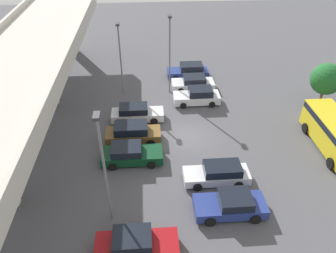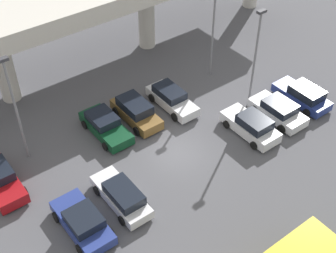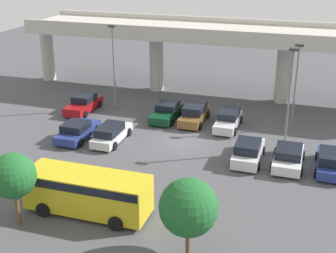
{
  "view_description": "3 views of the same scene",
  "coord_description": "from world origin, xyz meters",
  "px_view_note": "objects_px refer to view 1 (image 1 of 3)",
  "views": [
    {
      "loc": [
        -22.47,
        3.33,
        17.07
      ],
      "look_at": [
        -0.45,
        1.73,
        1.47
      ],
      "focal_mm": 35.0,
      "sensor_mm": 36.0,
      "label": 1
    },
    {
      "loc": [
        -14.65,
        -18.36,
        22.98
      ],
      "look_at": [
        -0.6,
        0.18,
        2.63
      ],
      "focal_mm": 50.0,
      "sensor_mm": 36.0,
      "label": 2
    },
    {
      "loc": [
        9.54,
        -33.19,
        15.25
      ],
      "look_at": [
        -1.04,
        -0.38,
        1.43
      ],
      "focal_mm": 50.0,
      "sensor_mm": 36.0,
      "label": 3
    }
  ],
  "objects_px": {
    "parked_car_7": "(193,83)",
    "lamp_post_near_aisle": "(170,50)",
    "parked_car_4": "(133,133)",
    "tree_front_centre": "(327,79)",
    "parked_car_6": "(198,96)",
    "parked_car_5": "(136,113)",
    "parked_car_8": "(189,71)",
    "parked_car_2": "(218,173)",
    "shuttle_bus": "(336,133)",
    "parked_car_0": "(136,245)",
    "lamp_post_mid_lot": "(104,164)",
    "parked_car_1": "(231,205)",
    "lamp_post_by_overpass": "(120,54)",
    "parked_car_3": "(131,154)"
  },
  "relations": [
    {
      "from": "parked_car_4",
      "to": "lamp_post_by_overpass",
      "type": "relative_size",
      "value": 0.62
    },
    {
      "from": "lamp_post_mid_lot",
      "to": "parked_car_7",
      "type": "bearing_deg",
      "value": -24.13
    },
    {
      "from": "parked_car_6",
      "to": "shuttle_bus",
      "type": "xyz_separation_m",
      "value": [
        -7.99,
        -9.97,
        0.76
      ]
    },
    {
      "from": "parked_car_0",
      "to": "parked_car_5",
      "type": "relative_size",
      "value": 1.0
    },
    {
      "from": "parked_car_4",
      "to": "parked_car_7",
      "type": "relative_size",
      "value": 1.02
    },
    {
      "from": "parked_car_1",
      "to": "parked_car_2",
      "type": "xyz_separation_m",
      "value": [
        2.91,
        0.28,
        0.02
      ]
    },
    {
      "from": "shuttle_bus",
      "to": "lamp_post_by_overpass",
      "type": "bearing_deg",
      "value": -121.29
    },
    {
      "from": "parked_car_0",
      "to": "parked_car_6",
      "type": "relative_size",
      "value": 1.05
    },
    {
      "from": "parked_car_1",
      "to": "lamp_post_by_overpass",
      "type": "relative_size",
      "value": 0.63
    },
    {
      "from": "parked_car_4",
      "to": "shuttle_bus",
      "type": "xyz_separation_m",
      "value": [
        -2.21,
        -16.31,
        0.71
      ]
    },
    {
      "from": "parked_car_4",
      "to": "parked_car_6",
      "type": "bearing_deg",
      "value": 42.36
    },
    {
      "from": "lamp_post_near_aisle",
      "to": "parked_car_6",
      "type": "bearing_deg",
      "value": -132.76
    },
    {
      "from": "parked_car_4",
      "to": "lamp_post_mid_lot",
      "type": "height_order",
      "value": "lamp_post_mid_lot"
    },
    {
      "from": "parked_car_8",
      "to": "parked_car_7",
      "type": "bearing_deg",
      "value": 92.06
    },
    {
      "from": "parked_car_0",
      "to": "parked_car_6",
      "type": "xyz_separation_m",
      "value": [
        16.57,
        -5.99,
        0.02
      ]
    },
    {
      "from": "parked_car_1",
      "to": "parked_car_3",
      "type": "height_order",
      "value": "parked_car_3"
    },
    {
      "from": "parked_car_4",
      "to": "tree_front_centre",
      "type": "height_order",
      "value": "tree_front_centre"
    },
    {
      "from": "parked_car_0",
      "to": "parked_car_4",
      "type": "height_order",
      "value": "parked_car_4"
    },
    {
      "from": "parked_car_6",
      "to": "tree_front_centre",
      "type": "xyz_separation_m",
      "value": [
        -1.23,
        -12.08,
        2.08
      ]
    },
    {
      "from": "parked_car_2",
      "to": "shuttle_bus",
      "type": "relative_size",
      "value": 0.64
    },
    {
      "from": "parked_car_6",
      "to": "lamp_post_mid_lot",
      "type": "distance_m",
      "value": 16.4
    },
    {
      "from": "tree_front_centre",
      "to": "parked_car_3",
      "type": "bearing_deg",
      "value": 111.14
    },
    {
      "from": "parked_car_1",
      "to": "lamp_post_near_aisle",
      "type": "distance_m",
      "value": 17.09
    },
    {
      "from": "lamp_post_by_overpass",
      "to": "parked_car_3",
      "type": "bearing_deg",
      "value": -174.76
    },
    {
      "from": "parked_car_5",
      "to": "parked_car_7",
      "type": "height_order",
      "value": "parked_car_5"
    },
    {
      "from": "shuttle_bus",
      "to": "parked_car_8",
      "type": "bearing_deg",
      "value": -143.81
    },
    {
      "from": "parked_car_4",
      "to": "shuttle_bus",
      "type": "distance_m",
      "value": 16.48
    },
    {
      "from": "lamp_post_mid_lot",
      "to": "parked_car_2",
      "type": "bearing_deg",
      "value": -68.64
    },
    {
      "from": "parked_car_4",
      "to": "parked_car_7",
      "type": "distance_m",
      "value": 10.73
    },
    {
      "from": "parked_car_1",
      "to": "tree_front_centre",
      "type": "height_order",
      "value": "tree_front_centre"
    },
    {
      "from": "parked_car_1",
      "to": "parked_car_4",
      "type": "bearing_deg",
      "value": -51.53
    },
    {
      "from": "parked_car_4",
      "to": "shuttle_bus",
      "type": "relative_size",
      "value": 0.61
    },
    {
      "from": "parked_car_0",
      "to": "parked_car_6",
      "type": "bearing_deg",
      "value": 70.11
    },
    {
      "from": "parked_car_0",
      "to": "parked_car_3",
      "type": "distance_m",
      "value": 8.18
    },
    {
      "from": "parked_car_2",
      "to": "parked_car_7",
      "type": "distance_m",
      "value": 13.95
    },
    {
      "from": "parked_car_4",
      "to": "parked_car_8",
      "type": "bearing_deg",
      "value": 61.9
    },
    {
      "from": "lamp_post_by_overpass",
      "to": "parked_car_6",
      "type": "bearing_deg",
      "value": -109.22
    },
    {
      "from": "lamp_post_by_overpass",
      "to": "parked_car_0",
      "type": "bearing_deg",
      "value": -175.57
    },
    {
      "from": "parked_car_2",
      "to": "parked_car_7",
      "type": "bearing_deg",
      "value": -90.36
    },
    {
      "from": "parked_car_4",
      "to": "tree_front_centre",
      "type": "distance_m",
      "value": 19.09
    },
    {
      "from": "parked_car_2",
      "to": "parked_car_6",
      "type": "distance_m",
      "value": 11.06
    },
    {
      "from": "parked_car_7",
      "to": "lamp_post_near_aisle",
      "type": "xyz_separation_m",
      "value": [
        -0.48,
        2.57,
        4.01
      ]
    },
    {
      "from": "parked_car_5",
      "to": "lamp_post_near_aisle",
      "type": "bearing_deg",
      "value": 55.84
    },
    {
      "from": "lamp_post_by_overpass",
      "to": "parked_car_4",
      "type": "bearing_deg",
      "value": -172.33
    },
    {
      "from": "parked_car_6",
      "to": "lamp_post_near_aisle",
      "type": "bearing_deg",
      "value": -42.76
    },
    {
      "from": "parked_car_0",
      "to": "shuttle_bus",
      "type": "bearing_deg",
      "value": 28.24
    },
    {
      "from": "parked_car_8",
      "to": "shuttle_bus",
      "type": "distance_m",
      "value": 17.14
    },
    {
      "from": "parked_car_1",
      "to": "shuttle_bus",
      "type": "relative_size",
      "value": 0.62
    },
    {
      "from": "parked_car_5",
      "to": "parked_car_8",
      "type": "distance_m",
      "value": 10.33
    },
    {
      "from": "lamp_post_mid_lot",
      "to": "parked_car_0",
      "type": "bearing_deg",
      "value": -148.18
    }
  ]
}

